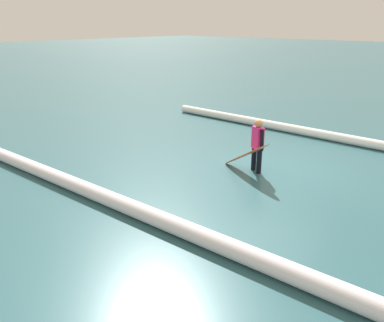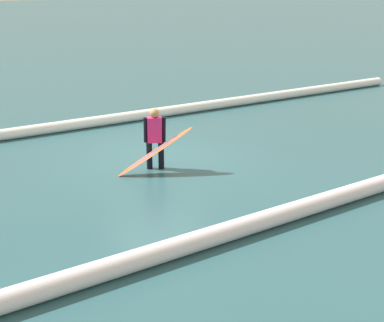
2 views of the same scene
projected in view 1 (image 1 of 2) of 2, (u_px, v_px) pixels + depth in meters
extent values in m
plane|color=#2D5961|center=(282.00, 168.00, 10.92)|extent=(157.23, 157.23, 0.00)
cylinder|color=black|center=(259.00, 162.00, 10.45)|extent=(0.14, 0.14, 0.66)
cylinder|color=black|center=(254.00, 158.00, 10.69)|extent=(0.14, 0.14, 0.66)
cube|color=#D82672|center=(258.00, 138.00, 10.35)|extent=(0.39, 0.33, 0.60)
sphere|color=tan|center=(259.00, 123.00, 10.22)|extent=(0.22, 0.22, 0.22)
cylinder|color=black|center=(262.00, 140.00, 10.17)|extent=(0.09, 0.12, 0.60)
cylinder|color=black|center=(254.00, 136.00, 10.54)|extent=(0.09, 0.10, 0.60)
ellipsoid|color=#E55926|center=(246.00, 155.00, 10.38)|extent=(1.80, 0.78, 1.10)
ellipsoid|color=blue|center=(246.00, 154.00, 10.38)|extent=(1.41, 0.50, 0.89)
cylinder|color=white|center=(263.00, 261.00, 6.37)|extent=(25.06, 2.09, 0.35)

